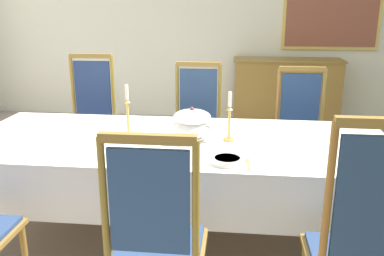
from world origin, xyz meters
TOP-DOWN VIEW (x-y plane):
  - ground at (0.00, 0.00)m, footprint 6.55×6.10m
  - dining_table at (0.00, -0.29)m, footprint 2.82×1.10m
  - tablecloth at (0.00, -0.29)m, footprint 2.84×1.12m
  - chair_north_a at (-0.96, 0.67)m, footprint 0.44×0.42m
  - chair_south_b at (0.03, -1.24)m, footprint 0.44×0.42m
  - chair_north_b at (0.03, 0.67)m, footprint 0.44×0.42m
  - chair_south_c at (0.95, -1.25)m, footprint 0.44×0.42m
  - chair_north_c at (0.95, 0.67)m, footprint 0.44×0.42m
  - soup_tureen at (0.09, -0.29)m, footprint 0.28×0.28m
  - candlestick_west at (-0.34, -0.29)m, footprint 0.07×0.07m
  - candlestick_east at (0.34, -0.29)m, footprint 0.07×0.07m
  - bowl_near_left at (0.34, -0.70)m, footprint 0.18×0.18m
  - spoon_primary at (0.46, -0.67)m, footprint 0.03×0.18m
  - sideboard at (1.05, 2.77)m, footprint 1.44×0.48m

SIDE VIEW (x-z plane):
  - ground at x=0.00m, z-range -0.04..0.00m
  - sideboard at x=1.05m, z-range 0.00..0.91m
  - chair_north_c at x=0.95m, z-range 0.01..1.10m
  - chair_south_b at x=0.03m, z-range 0.01..1.12m
  - chair_north_b at x=0.03m, z-range 0.01..1.12m
  - chair_north_a at x=-0.96m, z-range 0.00..1.17m
  - chair_south_c at x=0.95m, z-range -0.01..1.20m
  - tablecloth at x=0.00m, z-range 0.47..0.83m
  - dining_table at x=0.00m, z-range 0.30..1.03m
  - spoon_primary at x=0.46m, z-range 0.74..0.75m
  - bowl_near_left at x=0.34m, z-range 0.74..0.77m
  - soup_tureen at x=0.09m, z-range 0.73..0.95m
  - candlestick_east at x=0.34m, z-range 0.70..1.03m
  - candlestick_west at x=-0.34m, z-range 0.70..1.06m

